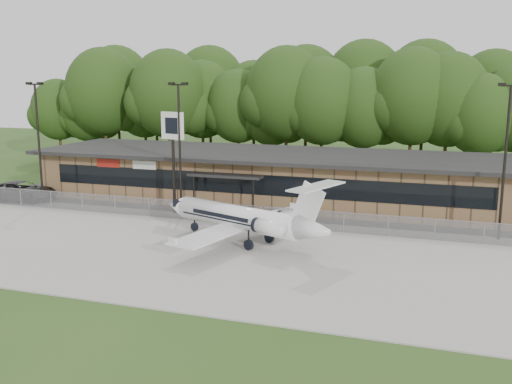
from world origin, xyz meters
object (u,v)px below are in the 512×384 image
(terminal, at_px, (270,176))
(business_jet, at_px, (244,219))
(suv, at_px, (21,191))
(pole_sign, at_px, (173,136))

(terminal, bearing_deg, business_jet, -80.01)
(suv, xyz_separation_m, pole_sign, (14.76, -0.01, 5.25))
(terminal, distance_m, suv, 21.73)
(terminal, distance_m, pole_sign, 9.96)
(business_jet, distance_m, suv, 23.74)
(pole_sign, bearing_deg, terminal, 66.25)
(terminal, xyz_separation_m, suv, (-20.48, -7.13, -1.31))
(terminal, height_order, suv, terminal)
(business_jet, bearing_deg, suv, -175.02)
(terminal, height_order, pole_sign, pole_sign)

